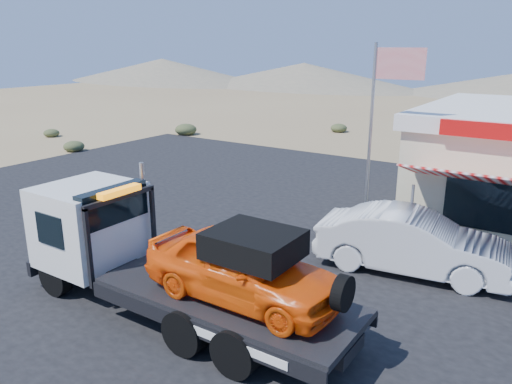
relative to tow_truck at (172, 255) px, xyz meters
The scene contains 7 objects.
ground 4.34m from the tow_truck, 138.18° to the left, with size 120.00×120.00×0.00m, color #886F4D.
asphalt_lot 6.00m from the tow_truck, 100.32° to the left, with size 32.00×24.00×0.02m, color black.
tow_truck is the anchor object (origin of this frame).
white_sedan 6.50m from the tow_truck, 54.09° to the left, with size 1.77×5.08×1.67m, color silver.
flagpole 7.81m from the tow_truck, 75.32° to the left, with size 1.55×0.10×6.00m.
desert_scrub 21.13m from the tow_truck, 141.09° to the left, with size 25.22×33.78×0.80m.
distant_hills 59.27m from the tow_truck, 102.49° to the left, with size 126.00×48.00×4.20m.
Camera 1 is at (10.25, -10.17, 5.93)m, focal length 35.00 mm.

